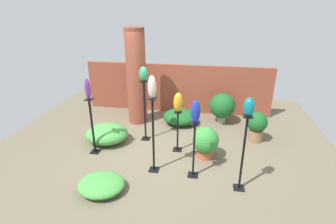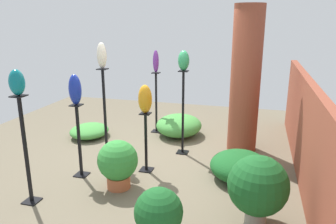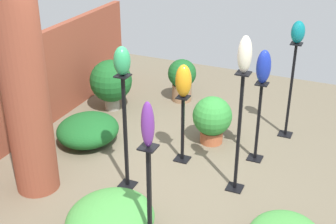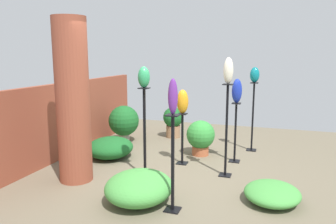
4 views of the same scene
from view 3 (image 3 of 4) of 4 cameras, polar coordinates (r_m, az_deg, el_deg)
ground_plane at (r=6.24m, az=0.77°, el=-7.35°), size 8.00×8.00×0.00m
brick_wall_back at (r=7.07m, az=-17.27°, el=2.36°), size 5.60×0.12×1.47m
brick_pillar at (r=5.59m, az=-17.00°, el=2.33°), size 0.52×0.52×2.59m
pedestal_cobalt at (r=6.39m, az=10.91°, el=-1.64°), size 0.20×0.20×1.13m
pedestal_jade at (r=5.65m, az=-5.20°, el=-3.09°), size 0.20×0.20×1.50m
pedestal_teal at (r=7.06m, az=14.67°, el=2.08°), size 0.20×0.20×1.45m
pedestal_amber at (r=6.30m, az=1.80°, el=-2.45°), size 0.20×0.20×0.96m
pedestal_ivory at (r=5.62m, az=8.59°, el=-3.16°), size 0.20×0.20×1.55m
pedestal_violet at (r=4.66m, az=-2.27°, el=-11.61°), size 0.20×0.20×1.28m
art_vase_cobalt at (r=6.05m, az=11.57°, el=5.42°), size 0.17×0.19×0.45m
art_vase_jade at (r=5.25m, az=-5.63°, el=6.22°), size 0.20×0.19×0.34m
art_vase_teal at (r=6.75m, az=15.57°, el=9.37°), size 0.18×0.19×0.32m
art_vase_amber at (r=5.98m, az=1.90°, el=3.81°), size 0.20×0.21×0.44m
art_vase_ivory at (r=5.20m, az=9.35°, el=6.94°), size 0.15×0.16×0.42m
art_vase_violet at (r=4.17m, az=-2.49°, el=-1.54°), size 0.12×0.12×0.45m
potted_plant_walkway_edge at (r=6.78m, az=5.41°, el=-0.73°), size 0.57×0.57×0.71m
potted_plant_mid_left at (r=7.80m, az=-6.97°, el=3.70°), size 0.70×0.70×0.86m
potted_plant_front_right at (r=8.10m, az=1.72°, el=4.21°), size 0.49×0.49×0.75m
foliage_bed_east at (r=5.16m, az=-7.04°, el=-12.84°), size 1.02×0.93×0.43m
foliage_bed_west at (r=6.93m, az=-9.74°, el=-2.15°), size 0.95×0.89×0.41m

